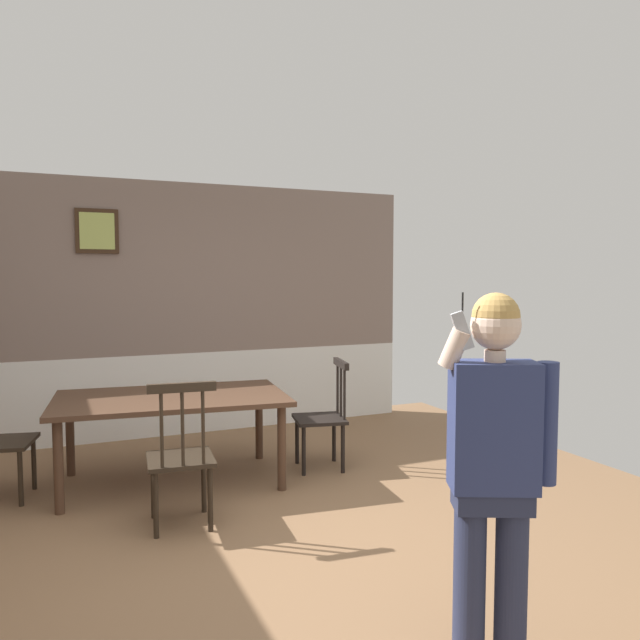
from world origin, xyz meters
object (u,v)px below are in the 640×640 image
(chair_by_doorway, at_px, (324,416))
(person_figure, at_px, (494,458))
(chair_at_table_head, at_px, (181,457))
(dining_table, at_px, (171,404))

(chair_by_doorway, relative_size, person_figure, 0.59)
(chair_at_table_head, bearing_deg, chair_by_doorway, 35.02)
(chair_at_table_head, xyz_separation_m, person_figure, (0.95, -2.02, 0.44))
(dining_table, distance_m, chair_at_table_head, 0.95)
(dining_table, relative_size, chair_at_table_head, 1.92)
(person_figure, bearing_deg, chair_at_table_head, -39.18)
(chair_at_table_head, distance_m, person_figure, 2.27)
(person_figure, bearing_deg, chair_by_doorway, -73.56)
(dining_table, height_order, person_figure, person_figure)
(chair_by_doorway, bearing_deg, dining_table, 95.48)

